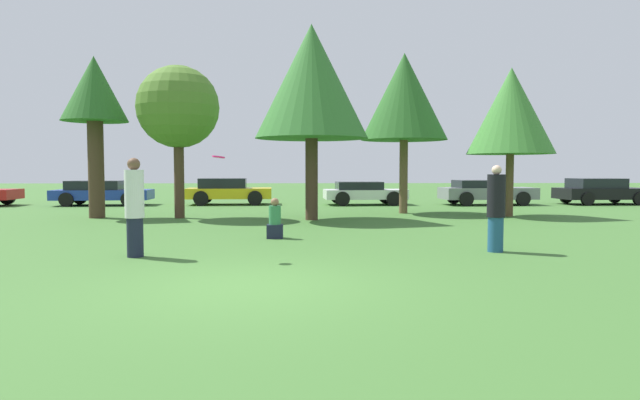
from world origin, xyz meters
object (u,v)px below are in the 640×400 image
person_catcher (496,209)px  parked_car_black (600,191)px  frisbee (219,157)px  tree_1 (178,108)px  tree_3 (404,97)px  tree_0 (94,95)px  parked_car_grey (486,191)px  person_thrower (135,207)px  parked_car_blue (101,192)px  parked_car_white (363,192)px  tree_2 (312,82)px  parked_car_yellow (228,190)px  bystander_sitting (275,222)px  tree_4 (511,111)px

person_catcher → parked_car_black: person_catcher is taller
frisbee → tree_1: 9.50m
person_catcher → parked_car_black: size_ratio=0.42×
frisbee → tree_3: 12.36m
tree_0 → parked_car_grey: (16.36, 6.56, -3.71)m
tree_0 → tree_3: bearing=8.4°
frisbee → tree_0: bearing=122.5°
person_thrower → tree_3: tree_3 is taller
parked_car_blue → parked_car_white: (12.73, 0.00, -0.02)m
tree_2 → parked_car_black: bearing=28.4°
tree_3 → frisbee: bearing=-117.6°
tree_0 → parked_car_white: bearing=33.4°
person_thrower → parked_car_yellow: bearing=88.1°
bystander_sitting → parked_car_yellow: size_ratio=0.24×
person_catcher → parked_car_white: (-1.09, 15.17, -0.29)m
tree_0 → parked_car_black: (22.20, 6.81, -3.69)m
person_catcher → frisbee: frisbee is taller
tree_3 → parked_car_grey: size_ratio=1.37×
person_catcher → parked_car_yellow: person_catcher is taller
person_catcher → tree_0: bearing=-39.4°
tree_1 → parked_car_grey: 15.32m
frisbee → parked_car_blue: 17.88m
tree_2 → parked_car_yellow: bearing=116.0°
person_thrower → parked_car_white: size_ratio=0.48×
tree_0 → tree_4: bearing=0.4°
tree_1 → parked_car_yellow: 8.09m
person_catcher → parked_car_grey: 15.69m
parked_car_white → parked_car_black: bearing=-3.5°
parked_car_yellow → tree_1: bearing=-98.7°
bystander_sitting → parked_car_white: size_ratio=0.25×
tree_4 → parked_car_white: 8.79m
bystander_sitting → tree_0: (-6.68, 5.95, 3.95)m
person_thrower → tree_0: 10.24m
bystander_sitting → tree_3: bearing=58.4°
tree_1 → person_thrower: bearing=-82.9°
parked_car_blue → parked_car_black: parked_car_black is taller
bystander_sitting → parked_car_grey: 15.82m
tree_1 → tree_4: size_ratio=0.99×
person_catcher → tree_3: (-0.08, 10.01, 3.65)m
parked_car_yellow → parked_car_white: parked_car_yellow is taller
tree_0 → person_catcher: bearing=-36.1°
tree_0 → parked_car_yellow: tree_0 is taller
person_thrower → frisbee: (1.70, -0.27, 0.98)m
tree_0 → tree_4: (15.01, 0.11, -0.51)m
parked_car_grey → parked_car_black: 5.85m
bystander_sitting → parked_car_black: 20.09m
tree_1 → parked_car_black: 20.70m
person_thrower → parked_car_white: 16.82m
tree_0 → parked_car_grey: size_ratio=1.25×
parked_car_blue → tree_3: bearing=-24.0°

